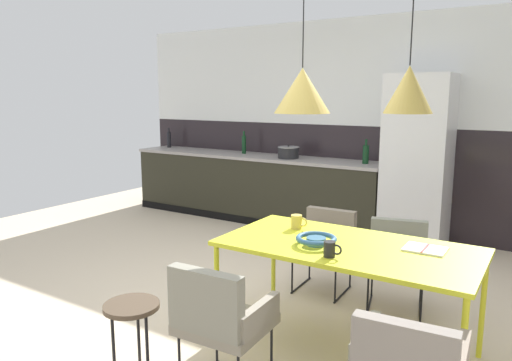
# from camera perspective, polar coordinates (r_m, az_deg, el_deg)

# --- Properties ---
(ground_plane) EXTENTS (8.96, 8.96, 0.00)m
(ground_plane) POSITION_cam_1_polar(r_m,az_deg,el_deg) (4.02, -3.61, -15.43)
(ground_plane) COLOR beige
(back_wall_splashback_dark) EXTENTS (6.89, 0.12, 1.34)m
(back_wall_splashback_dark) POSITION_cam_1_polar(r_m,az_deg,el_deg) (6.41, 12.30, 0.35)
(back_wall_splashback_dark) COLOR black
(back_wall_splashback_dark) RESTS_ON ground
(back_wall_panel_upper) EXTENTS (6.89, 0.12, 1.34)m
(back_wall_panel_upper) POSITION_cam_1_polar(r_m,az_deg,el_deg) (6.33, 12.77, 12.39)
(back_wall_panel_upper) COLOR white
(back_wall_panel_upper) RESTS_ON back_wall_splashback_dark
(kitchen_counter) EXTENTS (3.74, 0.63, 0.91)m
(kitchen_counter) POSITION_cam_1_polar(r_m,az_deg,el_deg) (6.75, -0.38, -0.77)
(kitchen_counter) COLOR #29281C
(kitchen_counter) RESTS_ON ground
(refrigerator_column) EXTENTS (0.70, 0.60, 1.96)m
(refrigerator_column) POSITION_cam_1_polar(r_m,az_deg,el_deg) (5.80, 18.51, 2.15)
(refrigerator_column) COLOR silver
(refrigerator_column) RESTS_ON ground
(dining_table) EXTENTS (1.67, 0.86, 0.75)m
(dining_table) POSITION_cam_1_polar(r_m,az_deg,el_deg) (3.29, 10.80, -8.22)
(dining_table) COLOR yellow
(dining_table) RESTS_ON ground
(armchair_facing_counter) EXTENTS (0.58, 0.57, 0.71)m
(armchair_facing_counter) POSITION_cam_1_polar(r_m,az_deg,el_deg) (4.13, 16.36, -8.15)
(armchair_facing_counter) COLOR gray
(armchair_facing_counter) RESTS_ON ground
(armchair_by_stool) EXTENTS (0.51, 0.49, 0.80)m
(armchair_by_stool) POSITION_cam_1_polar(r_m,az_deg,el_deg) (2.84, -4.49, -15.39)
(armchair_by_stool) COLOR gray
(armchair_by_stool) RESTS_ON ground
(armchair_far_side) EXTENTS (0.51, 0.49, 0.71)m
(armchair_far_side) POSITION_cam_1_polar(r_m,az_deg,el_deg) (4.37, 8.20, -6.80)
(armchair_far_side) COLOR gray
(armchair_far_side) RESTS_ON ground
(fruit_bowl) EXTENTS (0.27, 0.27, 0.06)m
(fruit_bowl) POSITION_cam_1_polar(r_m,az_deg,el_deg) (3.23, 7.12, -6.91)
(fruit_bowl) COLOR #33607F
(fruit_bowl) RESTS_ON dining_table
(open_book) EXTENTS (0.26, 0.21, 0.02)m
(open_book) POSITION_cam_1_polar(r_m,az_deg,el_deg) (3.30, 19.36, -7.64)
(open_book) COLOR white
(open_book) RESTS_ON dining_table
(mug_white_ceramic) EXTENTS (0.12, 0.07, 0.10)m
(mug_white_ceramic) POSITION_cam_1_polar(r_m,az_deg,el_deg) (3.01, 8.75, -8.03)
(mug_white_ceramic) COLOR black
(mug_white_ceramic) RESTS_ON dining_table
(mug_wide_latte) EXTENTS (0.13, 0.08, 0.10)m
(mug_wide_latte) POSITION_cam_1_polar(r_m,az_deg,el_deg) (3.59, 4.86, -4.88)
(mug_wide_latte) COLOR gold
(mug_wide_latte) RESTS_ON dining_table
(cooking_pot) EXTENTS (0.28, 0.28, 0.18)m
(cooking_pot) POSITION_cam_1_polar(r_m,az_deg,el_deg) (6.33, 3.85, 3.33)
(cooking_pot) COLOR black
(cooking_pot) RESTS_ON kitchen_counter
(bottle_vinegar_dark) EXTENTS (0.06, 0.06, 0.32)m
(bottle_vinegar_dark) POSITION_cam_1_polar(r_m,az_deg,el_deg) (6.82, -1.44, 4.33)
(bottle_vinegar_dark) COLOR #0F3319
(bottle_vinegar_dark) RESTS_ON kitchen_counter
(bottle_wine_green) EXTENTS (0.06, 0.06, 0.31)m
(bottle_wine_green) POSITION_cam_1_polar(r_m,az_deg,el_deg) (7.75, -10.24, 4.80)
(bottle_wine_green) COLOR black
(bottle_wine_green) RESTS_ON kitchen_counter
(bottle_spice_small) EXTENTS (0.08, 0.08, 0.30)m
(bottle_spice_small) POSITION_cam_1_polar(r_m,az_deg,el_deg) (5.96, 12.83, 3.08)
(bottle_spice_small) COLOR #0F3319
(bottle_spice_small) RESTS_ON kitchen_counter
(side_stool) EXTENTS (0.34, 0.34, 0.47)m
(side_stool) POSITION_cam_1_polar(r_m,az_deg,el_deg) (3.15, -14.48, -14.69)
(side_stool) COLOR #4C3D2D
(side_stool) RESTS_ON ground
(pendant_lamp_over_table_near) EXTENTS (0.37, 0.37, 1.02)m
(pendant_lamp_over_table_near) POSITION_cam_1_polar(r_m,az_deg,el_deg) (3.22, 5.49, 10.53)
(pendant_lamp_over_table_near) COLOR black
(pendant_lamp_over_table_far) EXTENTS (0.29, 0.29, 1.01)m
(pendant_lamp_over_table_far) POSITION_cam_1_polar(r_m,az_deg,el_deg) (3.04, 17.59, 10.23)
(pendant_lamp_over_table_far) COLOR black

